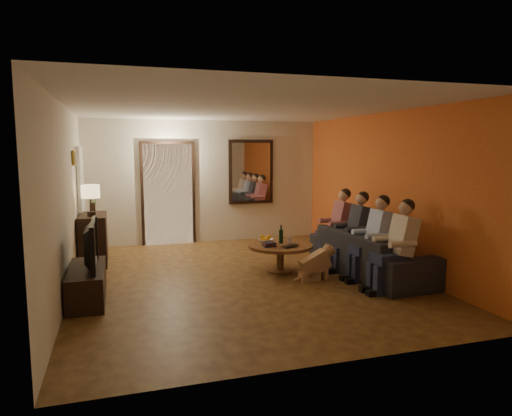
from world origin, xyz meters
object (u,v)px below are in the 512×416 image
object	(u,v)px
person_a	(399,249)
laptop	(292,247)
dresser	(93,239)
sofa	(370,253)
person_d	(339,228)
tv_stand	(87,284)
person_b	(375,241)
bowl	(266,241)
tv	(85,245)
coffee_table	(280,258)
dog	(315,262)
wine_bottle	(281,234)
table_lamp	(91,200)
person_c	(356,234)

from	to	relation	value
person_a	laptop	world-z (taller)	person_a
dresser	laptop	bearing A→B (deg)	-29.41
sofa	person_d	distance (m)	0.94
tv_stand	person_b	world-z (taller)	person_b
person_a	laptop	bearing A→B (deg)	133.09
sofa	bowl	bearing A→B (deg)	59.00
tv	person_d	world-z (taller)	person_d
dresser	sofa	bearing A→B (deg)	-25.23
tv	person_a	bearing A→B (deg)	-101.97
dresser	coffee_table	distance (m)	3.27
person_b	dog	xyz separation A→B (m)	(-0.88, 0.24, -0.32)
dog	bowl	bearing A→B (deg)	118.99
dog	wine_bottle	bearing A→B (deg)	109.19
sofa	laptop	world-z (taller)	sofa
dresser	table_lamp	bearing A→B (deg)	-90.00
coffee_table	wine_bottle	world-z (taller)	wine_bottle
tv	person_d	bearing A→B (deg)	-77.48
sofa	coffee_table	distance (m)	1.44
person_b	bowl	bearing A→B (deg)	141.95
tv	laptop	world-z (taller)	tv
dog	coffee_table	size ratio (longest dim) A/B	0.53
dresser	person_d	bearing A→B (deg)	-14.87
person_d	dresser	bearing A→B (deg)	165.13
tv	dog	distance (m)	3.30
person_c	dog	distance (m)	1.00
table_lamp	tv	bearing A→B (deg)	-90.00
person_a	dog	bearing A→B (deg)	136.21
person_c	bowl	size ratio (longest dim) A/B	4.63
dresser	tv	world-z (taller)	tv
wine_bottle	tv	bearing A→B (deg)	-166.91
dog	coffee_table	world-z (taller)	dog
person_a	person_c	size ratio (longest dim) A/B	1.00
person_b	dog	distance (m)	0.96
tv	person_a	size ratio (longest dim) A/B	0.89
dresser	bowl	size ratio (longest dim) A/B	3.77
dresser	bowl	world-z (taller)	dresser
person_c	bowl	world-z (taller)	person_c
sofa	person_b	bearing A→B (deg)	158.49
sofa	person_a	bearing A→B (deg)	170.58
person_c	coffee_table	world-z (taller)	person_c
sofa	wine_bottle	distance (m)	1.46
sofa	person_d	size ratio (longest dim) A/B	2.00
person_a	coffee_table	distance (m)	1.95
tv	tv_stand	bearing A→B (deg)	0.00
table_lamp	person_b	size ratio (longest dim) A/B	0.45
dog	coffee_table	xyz separation A→B (m)	(-0.34, 0.63, -0.06)
table_lamp	person_c	size ratio (longest dim) A/B	0.45
person_d	tv	bearing A→B (deg)	-167.48
tv_stand	laptop	bearing A→B (deg)	5.90
tv_stand	coffee_table	distance (m)	2.99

